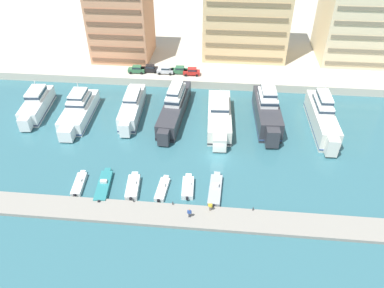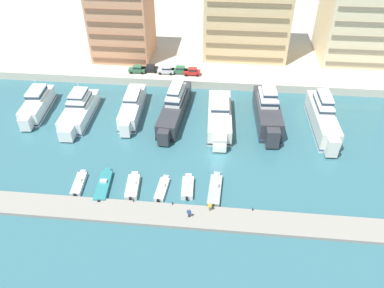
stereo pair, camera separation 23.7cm
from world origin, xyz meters
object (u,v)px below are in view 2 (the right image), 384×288
at_px(motorboat_white_center_left, 162,188).
at_px(motorboat_grey_center_right, 215,189).
at_px(car_silver_mid_left, 166,70).
at_px(pedestrian_mid_deck, 189,212).
at_px(yacht_charcoal_center_right, 267,111).
at_px(motorboat_white_far_left, 79,183).
at_px(yacht_charcoal_center_left, 175,106).
at_px(car_green_center_left, 180,70).
at_px(motorboat_teal_left, 104,185).
at_px(pedestrian_near_edge, 210,206).
at_px(car_green_far_left, 137,69).
at_px(yacht_ivory_mid_right, 323,117).
at_px(car_black_left, 150,68).
at_px(car_red_center, 192,71).
at_px(yacht_white_left, 79,110).
at_px(motorboat_white_center, 188,187).
at_px(yacht_white_far_left, 37,104).
at_px(yacht_ivory_center, 220,116).
at_px(yacht_white_mid_left, 132,107).
at_px(motorboat_white_mid_left, 133,186).

relative_size(motorboat_white_center_left, motorboat_grey_center_right, 0.76).
relative_size(car_silver_mid_left, pedestrian_mid_deck, 2.36).
bearing_deg(yacht_charcoal_center_right, motorboat_white_far_left, -145.14).
height_order(yacht_charcoal_center_left, motorboat_white_far_left, yacht_charcoal_center_left).
bearing_deg(car_green_center_left, motorboat_teal_left, -101.49).
bearing_deg(pedestrian_near_edge, car_green_far_left, 115.76).
xyz_separation_m(yacht_ivory_mid_right, car_black_left, (-38.94, 18.27, 0.29)).
relative_size(yacht_charcoal_center_left, yacht_ivory_mid_right, 1.13).
bearing_deg(motorboat_white_center_left, car_green_center_left, 92.80).
height_order(yacht_ivory_mid_right, motorboat_teal_left, yacht_ivory_mid_right).
bearing_deg(car_red_center, car_silver_mid_left, 178.62).
bearing_deg(yacht_ivory_mid_right, yacht_white_left, -178.83).
height_order(yacht_white_left, yacht_ivory_mid_right, yacht_ivory_mid_right).
bearing_deg(pedestrian_mid_deck, motorboat_white_center, 98.01).
bearing_deg(motorboat_grey_center_right, yacht_charcoal_center_left, 113.63).
bearing_deg(motorboat_teal_left, motorboat_grey_center_right, 2.58).
xyz_separation_m(yacht_white_far_left, yacht_ivory_center, (39.77, -0.78, 0.02)).
bearing_deg(motorboat_white_center, car_black_left, 109.27).
height_order(motorboat_white_far_left, car_black_left, car_black_left).
bearing_deg(car_green_far_left, car_black_left, 14.31).
bearing_deg(car_black_left, pedestrian_near_edge, -68.13).
relative_size(yacht_white_far_left, yacht_charcoal_center_left, 0.70).
distance_m(yacht_white_mid_left, car_black_left, 16.99).
relative_size(car_black_left, car_green_center_left, 1.02).
height_order(motorboat_white_mid_left, car_green_far_left, car_green_far_left).
bearing_deg(motorboat_white_center, car_green_center_left, 99.01).
distance_m(yacht_ivory_mid_right, motorboat_white_mid_left, 40.73).
height_order(yacht_ivory_center, car_silver_mid_left, yacht_ivory_center).
bearing_deg(yacht_ivory_mid_right, yacht_white_mid_left, 178.09).
relative_size(yacht_charcoal_center_right, motorboat_white_far_left, 3.03).
distance_m(yacht_charcoal_center_right, motorboat_white_mid_left, 32.80).
height_order(yacht_white_mid_left, car_silver_mid_left, yacht_white_mid_left).
distance_m(yacht_white_left, car_green_center_left, 27.17).
xyz_separation_m(motorboat_white_mid_left, motorboat_grey_center_right, (13.81, 0.76, -0.11)).
bearing_deg(car_black_left, yacht_charcoal_center_left, -63.08).
xyz_separation_m(yacht_charcoal_center_left, motorboat_white_center_left, (1.01, -23.12, -1.98)).
xyz_separation_m(yacht_ivory_mid_right, pedestrian_mid_deck, (-24.38, -27.36, -1.05)).
distance_m(yacht_white_far_left, motorboat_grey_center_right, 45.16).
bearing_deg(yacht_charcoal_center_right, yacht_white_left, -176.68).
height_order(motorboat_white_far_left, motorboat_white_mid_left, motorboat_white_mid_left).
height_order(yacht_ivory_center, car_green_far_left, yacht_ivory_center).
distance_m(yacht_charcoal_center_right, pedestrian_mid_deck, 31.62).
xyz_separation_m(motorboat_white_mid_left, motorboat_white_center_left, (4.98, 0.13, -0.16)).
height_order(yacht_white_far_left, motorboat_teal_left, yacht_white_far_left).
xyz_separation_m(yacht_ivory_center, motorboat_teal_left, (-18.68, -21.13, -1.58)).
relative_size(yacht_charcoal_center_left, pedestrian_mid_deck, 12.86).
height_order(yacht_ivory_mid_right, motorboat_white_far_left, yacht_ivory_mid_right).
distance_m(motorboat_white_mid_left, motorboat_white_center, 9.24).
xyz_separation_m(yacht_white_left, motorboat_white_center, (25.41, -19.67, -1.50)).
relative_size(motorboat_white_far_left, car_silver_mid_left, 1.53).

